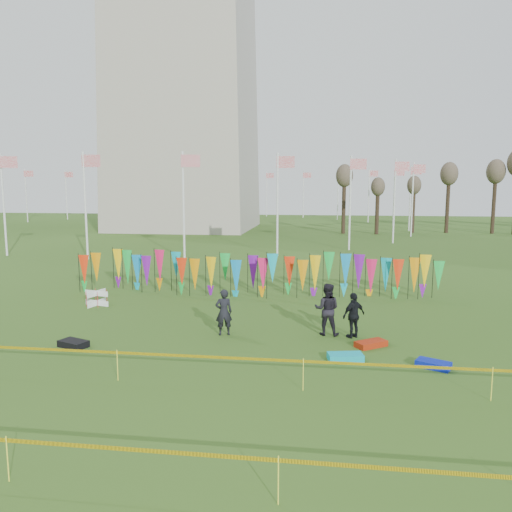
# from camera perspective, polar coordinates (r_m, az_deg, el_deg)

# --- Properties ---
(ground) EXTENTS (160.00, 160.00, 0.00)m
(ground) POSITION_cam_1_polar(r_m,az_deg,el_deg) (16.52, -5.42, -11.39)
(ground) COLOR #2A4C15
(ground) RESTS_ON ground
(flagpole_ring) EXTENTS (57.40, 56.16, 8.00)m
(flagpole_ring) POSITION_cam_1_polar(r_m,az_deg,el_deg) (65.59, -7.87, 6.65)
(flagpole_ring) COLOR silver
(flagpole_ring) RESTS_ON ground
(banner_row) EXTENTS (18.64, 0.64, 2.07)m
(banner_row) POSITION_cam_1_polar(r_m,az_deg,el_deg) (25.08, 0.02, -1.83)
(banner_row) COLOR black
(banner_row) RESTS_ON ground
(caution_tape_near) EXTENTS (26.00, 0.02, 0.90)m
(caution_tape_near) POSITION_cam_1_polar(r_m,az_deg,el_deg) (14.24, -8.47, -11.35)
(caution_tape_near) COLOR yellow
(caution_tape_near) RESTS_ON ground
(caution_tape_far) EXTENTS (26.00, 0.02, 0.90)m
(caution_tape_far) POSITION_cam_1_polar(r_m,az_deg,el_deg) (9.99, -16.91, -20.42)
(caution_tape_far) COLOR yellow
(caution_tape_far) RESTS_ON ground
(box_kite) EXTENTS (0.66, 0.66, 0.73)m
(box_kite) POSITION_cam_1_polar(r_m,az_deg,el_deg) (24.15, -17.75, -4.60)
(box_kite) COLOR red
(box_kite) RESTS_ON ground
(person_left) EXTENTS (0.74, 0.64, 1.72)m
(person_left) POSITION_cam_1_polar(r_m,az_deg,el_deg) (18.54, -3.71, -6.42)
(person_left) COLOR black
(person_left) RESTS_ON ground
(person_mid) EXTENTS (1.00, 0.69, 1.94)m
(person_mid) POSITION_cam_1_polar(r_m,az_deg,el_deg) (18.68, 8.11, -6.04)
(person_mid) COLOR black
(person_mid) RESTS_ON ground
(person_right) EXTENTS (1.11, 1.04, 1.67)m
(person_right) POSITION_cam_1_polar(r_m,az_deg,el_deg) (18.53, 11.11, -6.66)
(person_right) COLOR black
(person_right) RESTS_ON ground
(kite_bag_turquoise) EXTENTS (1.18, 0.75, 0.22)m
(kite_bag_turquoise) POSITION_cam_1_polar(r_m,az_deg,el_deg) (16.35, 10.18, -11.29)
(kite_bag_turquoise) COLOR #0CB0C2
(kite_bag_turquoise) RESTS_ON ground
(kite_bag_blue) EXTENTS (1.11, 0.91, 0.21)m
(kite_bag_blue) POSITION_cam_1_polar(r_m,az_deg,el_deg) (16.41, 19.61, -11.59)
(kite_bag_blue) COLOR #0A1DAF
(kite_bag_blue) RESTS_ON ground
(kite_bag_red) EXTENTS (1.19, 1.06, 0.20)m
(kite_bag_red) POSITION_cam_1_polar(r_m,az_deg,el_deg) (17.83, 13.00, -9.75)
(kite_bag_red) COLOR #A9260B
(kite_bag_red) RESTS_ON ground
(kite_bag_black) EXTENTS (1.12, 0.89, 0.23)m
(kite_bag_black) POSITION_cam_1_polar(r_m,az_deg,el_deg) (18.45, -20.14, -9.39)
(kite_bag_black) COLOR black
(kite_bag_black) RESTS_ON ground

